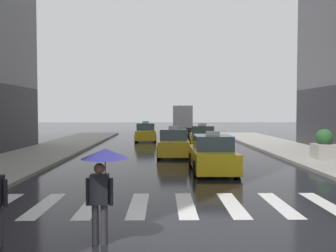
# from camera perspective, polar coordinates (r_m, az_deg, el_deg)

# --- Properties ---
(ground_plane) EXTENTS (160.00, 160.00, 0.00)m
(ground_plane) POSITION_cam_1_polar(r_m,az_deg,el_deg) (7.41, 4.51, -18.85)
(ground_plane) COLOR black
(crosswalk_markings) EXTENTS (11.30, 2.80, 0.01)m
(crosswalk_markings) POSITION_cam_1_polar(r_m,az_deg,el_deg) (10.25, 2.90, -12.76)
(crosswalk_markings) COLOR silver
(crosswalk_markings) RESTS_ON ground
(taxi_lead) EXTENTS (1.96, 4.56, 1.80)m
(taxi_lead) POSITION_cam_1_polar(r_m,az_deg,el_deg) (15.88, 7.26, -4.71)
(taxi_lead) COLOR yellow
(taxi_lead) RESTS_ON ground
(taxi_second) EXTENTS (2.01, 4.58, 1.80)m
(taxi_second) POSITION_cam_1_polar(r_m,az_deg,el_deg) (21.30, 0.90, -2.89)
(taxi_second) COLOR gold
(taxi_second) RESTS_ON ground
(taxi_third) EXTENTS (2.12, 4.63, 1.80)m
(taxi_third) POSITION_cam_1_polar(r_m,az_deg,el_deg) (26.40, 5.61, -1.88)
(taxi_third) COLOR yellow
(taxi_third) RESTS_ON ground
(taxi_fourth) EXTENTS (2.04, 4.59, 1.80)m
(taxi_fourth) POSITION_cam_1_polar(r_m,az_deg,el_deg) (32.28, -3.68, -1.10)
(taxi_fourth) COLOR yellow
(taxi_fourth) RESTS_ON ground
(box_truck) EXTENTS (2.41, 7.59, 3.35)m
(box_truck) POSITION_cam_1_polar(r_m,az_deg,el_deg) (42.42, 2.30, 1.26)
(box_truck) COLOR #2D2D2D
(box_truck) RESTS_ON ground
(pedestrian_with_umbrella) EXTENTS (0.96, 0.96, 1.94)m
(pedestrian_with_umbrella) POSITION_cam_1_polar(r_m,az_deg,el_deg) (7.14, -10.56, -7.04)
(pedestrian_with_umbrella) COLOR #333338
(pedestrian_with_umbrella) RESTS_ON ground
(planter_mid_block) EXTENTS (1.10, 1.10, 1.60)m
(planter_mid_block) POSITION_cam_1_polar(r_m,az_deg,el_deg) (20.41, 24.19, -2.91)
(planter_mid_block) COLOR #A8A399
(planter_mid_block) RESTS_ON curb_right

